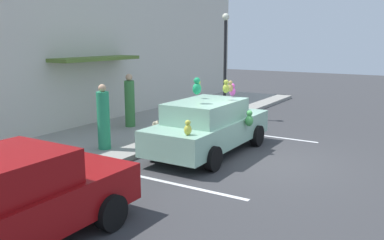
{
  "coord_description": "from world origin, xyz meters",
  "views": [
    {
      "loc": [
        -9.86,
        -3.85,
        3.24
      ],
      "look_at": [
        0.06,
        2.2,
        0.9
      ],
      "focal_mm": 37.83,
      "sensor_mm": 36.0,
      "label": 1
    }
  ],
  "objects_px": {
    "plush_covered_car": "(209,126)",
    "street_lamp_post": "(225,54)",
    "parked_sedan_behind": "(2,203)",
    "pedestrian_near_shopfront": "(104,119)",
    "teddy_bear_on_sidewalk": "(156,131)",
    "pedestrian_walking_past": "(130,102)"
  },
  "relations": [
    {
      "from": "plush_covered_car",
      "to": "parked_sedan_behind",
      "type": "height_order",
      "value": "plush_covered_car"
    },
    {
      "from": "parked_sedan_behind",
      "to": "pedestrian_near_shopfront",
      "type": "height_order",
      "value": "pedestrian_near_shopfront"
    },
    {
      "from": "parked_sedan_behind",
      "to": "pedestrian_near_shopfront",
      "type": "xyz_separation_m",
      "value": [
        4.83,
        2.49,
        0.22
      ]
    },
    {
      "from": "pedestrian_walking_past",
      "to": "teddy_bear_on_sidewalk",
      "type": "bearing_deg",
      "value": -118.98
    },
    {
      "from": "teddy_bear_on_sidewalk",
      "to": "pedestrian_near_shopfront",
      "type": "height_order",
      "value": "pedestrian_near_shopfront"
    },
    {
      "from": "street_lamp_post",
      "to": "pedestrian_walking_past",
      "type": "bearing_deg",
      "value": 151.94
    },
    {
      "from": "plush_covered_car",
      "to": "street_lamp_post",
      "type": "height_order",
      "value": "street_lamp_post"
    },
    {
      "from": "parked_sedan_behind",
      "to": "plush_covered_car",
      "type": "bearing_deg",
      "value": -0.17
    },
    {
      "from": "teddy_bear_on_sidewalk",
      "to": "pedestrian_walking_past",
      "type": "bearing_deg",
      "value": 61.02
    },
    {
      "from": "teddy_bear_on_sidewalk",
      "to": "street_lamp_post",
      "type": "bearing_deg",
      "value": -0.2
    },
    {
      "from": "plush_covered_car",
      "to": "street_lamp_post",
      "type": "distance_m",
      "value": 5.42
    },
    {
      "from": "teddy_bear_on_sidewalk",
      "to": "pedestrian_walking_past",
      "type": "relative_size",
      "value": 0.31
    },
    {
      "from": "teddy_bear_on_sidewalk",
      "to": "street_lamp_post",
      "type": "height_order",
      "value": "street_lamp_post"
    },
    {
      "from": "street_lamp_post",
      "to": "pedestrian_near_shopfront",
      "type": "xyz_separation_m",
      "value": [
        -6.35,
        0.61,
        -1.62
      ]
    },
    {
      "from": "teddy_bear_on_sidewalk",
      "to": "pedestrian_walking_past",
      "type": "distance_m",
      "value": 2.28
    },
    {
      "from": "plush_covered_car",
      "to": "pedestrian_near_shopfront",
      "type": "relative_size",
      "value": 2.47
    },
    {
      "from": "street_lamp_post",
      "to": "pedestrian_walking_past",
      "type": "distance_m",
      "value": 4.41
    },
    {
      "from": "parked_sedan_behind",
      "to": "pedestrian_walking_past",
      "type": "height_order",
      "value": "pedestrian_walking_past"
    },
    {
      "from": "street_lamp_post",
      "to": "plush_covered_car",
      "type": "bearing_deg",
      "value": -158.11
    },
    {
      "from": "plush_covered_car",
      "to": "pedestrian_near_shopfront",
      "type": "xyz_separation_m",
      "value": [
        -1.62,
        2.51,
        0.21
      ]
    },
    {
      "from": "street_lamp_post",
      "to": "pedestrian_near_shopfront",
      "type": "relative_size",
      "value": 2.19
    },
    {
      "from": "plush_covered_car",
      "to": "parked_sedan_behind",
      "type": "distance_m",
      "value": 6.46
    }
  ]
}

